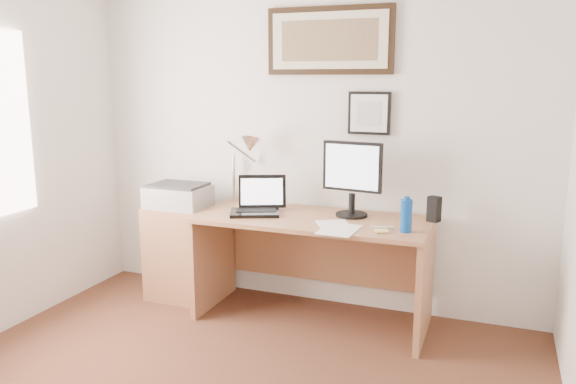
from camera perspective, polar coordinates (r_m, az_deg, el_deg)
The scene contains 17 objects.
wall_back at distance 4.18m, azimuth 2.20°, elevation 5.42°, with size 3.50×0.02×2.50m, color silver.
side_cabinet at distance 4.46m, azimuth -10.58°, elevation -6.01°, with size 0.50×0.40×0.73m, color #96623F.
water_bottle at distance 3.56m, azimuth 11.92°, elevation -2.38°, with size 0.07×0.07×0.21m, color #0B4298.
bottle_cap at distance 3.53m, azimuth 12.00°, elevation -0.60°, with size 0.04×0.04×0.02m, color #0B4298.
speaker at distance 3.86m, azimuth 14.62°, elevation -1.69°, with size 0.08×0.07×0.17m, color black.
paper_sheet_a at distance 3.66m, azimuth 4.76°, elevation -3.41°, with size 0.21×0.29×0.00m, color white.
paper_sheet_b at distance 3.56m, azimuth 5.20°, elevation -3.82°, with size 0.22×0.32×0.00m, color white.
sticky_pad at distance 3.55m, azimuth 9.47°, elevation -3.91°, with size 0.08×0.08×0.01m, color #E9CD6E.
marker_pen at distance 3.63m, azimuth 9.59°, elevation -3.55°, with size 0.02×0.02×0.14m, color white.
book at distance 4.08m, azimuth -5.39°, elevation -1.78°, with size 0.17×0.23×0.02m, color tan.
desk at distance 4.01m, azimuth 2.85°, elevation -5.57°, with size 1.60×0.70×0.75m.
laptop at distance 3.99m, azimuth -3.11°, elevation -1.32°, with size 0.41×0.41×0.26m.
lcd_monitor at distance 3.86m, azimuth 6.53°, elevation 1.71°, with size 0.42×0.22×0.52m.
printer at distance 4.33m, azimuth -11.07°, elevation -0.36°, with size 0.44×0.34×0.18m.
desk_lamp at distance 4.16m, azimuth -4.00°, elevation 4.51°, with size 0.29×0.27×0.53m.
picture_large at distance 4.09m, azimuth 4.21°, elevation 15.09°, with size 0.92×0.04×0.47m.
picture_small at distance 4.01m, azimuth 8.25°, elevation 7.93°, with size 0.30×0.03×0.30m.
Camera 1 is at (1.33, -1.94, 1.69)m, focal length 35.00 mm.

